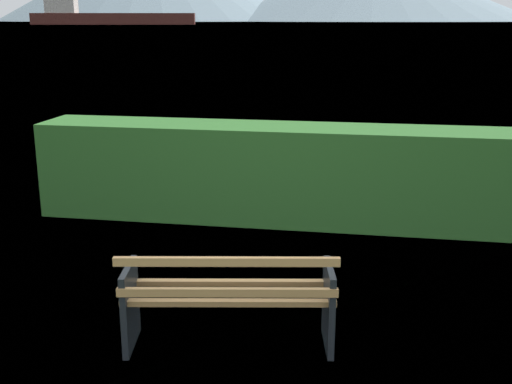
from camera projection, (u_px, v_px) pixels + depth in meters
name	position (u px, v px, depth m)	size (l,w,h in m)	color
ground_plane	(230.00, 343.00, 5.17)	(1400.00, 1400.00, 0.00)	#4C6B33
water_surface	(370.00, 24.00, 296.58)	(620.00, 620.00, 0.00)	slate
park_bench	(229.00, 298.00, 5.00)	(1.74, 0.84, 0.87)	tan
hedge_row	(285.00, 174.00, 8.20)	(6.42, 0.90, 1.24)	#285B23
cargo_ship_large	(101.00, 15.00, 258.32)	(65.91, 23.72, 14.04)	#471E19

